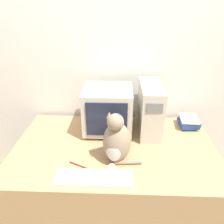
{
  "coord_description": "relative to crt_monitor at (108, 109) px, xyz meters",
  "views": [
    {
      "loc": [
        0.04,
        -0.93,
        1.74
      ],
      "look_at": [
        -0.02,
        0.52,
        1.0
      ],
      "focal_mm": 35.0,
      "sensor_mm": 36.0,
      "label": 1
    }
  ],
  "objects": [
    {
      "name": "keyboard",
      "position": [
        -0.06,
        -0.6,
        -0.19
      ],
      "size": [
        0.49,
        0.15,
        0.02
      ],
      "color": "silver",
      "rests_on": "desk"
    },
    {
      "name": "crt_monitor",
      "position": [
        0.0,
        0.0,
        0.0
      ],
      "size": [
        0.4,
        0.38,
        0.39
      ],
      "color": "beige",
      "rests_on": "desk"
    },
    {
      "name": "desk",
      "position": [
        0.06,
        -0.24,
        -0.56
      ],
      "size": [
        1.58,
        0.97,
        0.72
      ],
      "color": "tan",
      "rests_on": "ground_plane"
    },
    {
      "name": "pen",
      "position": [
        -0.18,
        -0.48,
        -0.2
      ],
      "size": [
        0.14,
        0.07,
        0.01
      ],
      "color": "maroon",
      "rests_on": "desk"
    },
    {
      "name": "computer_tower",
      "position": [
        0.35,
        0.01,
        0.01
      ],
      "size": [
        0.17,
        0.45,
        0.42
      ],
      "color": "beige",
      "rests_on": "desk"
    },
    {
      "name": "cat",
      "position": [
        0.08,
        -0.42,
        -0.04
      ],
      "size": [
        0.3,
        0.27,
        0.39
      ],
      "rotation": [
        0.0,
        0.0,
        -0.32
      ],
      "color": "gray",
      "rests_on": "desk"
    },
    {
      "name": "book_stack",
      "position": [
        0.72,
        0.08,
        -0.15
      ],
      "size": [
        0.17,
        0.2,
        0.1
      ],
      "color": "#234793",
      "rests_on": "desk"
    },
    {
      "name": "wall_back",
      "position": [
        0.06,
        0.31,
        0.33
      ],
      "size": [
        7.0,
        0.05,
        2.5
      ],
      "color": "silver",
      "rests_on": "ground_plane"
    }
  ]
}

